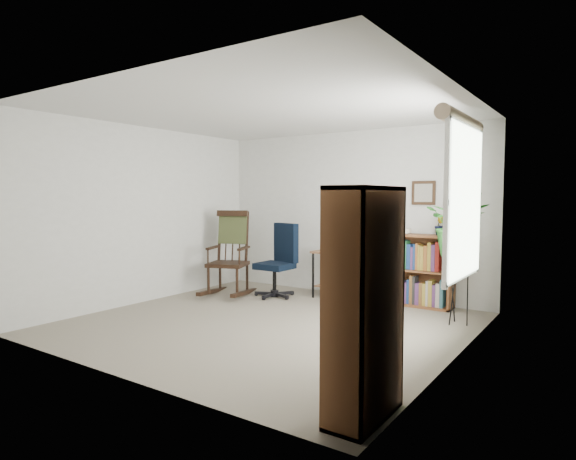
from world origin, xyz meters
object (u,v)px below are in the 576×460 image
Objects in this scene: desk at (347,275)px; rocking_chair at (228,252)px; office_chair at (275,260)px; low_bookshelf at (418,270)px; tall_bookshelf at (365,304)px.

rocking_chair is (-1.57, -0.75, 0.29)m from desk.
office_chair is 2.01m from low_bookshelf.
rocking_chair is at bearing 143.52° from tall_bookshelf.
rocking_chair is at bearing -161.18° from low_bookshelf.
rocking_chair reaches higher than low_bookshelf.
low_bookshelf is (0.99, 0.12, 0.14)m from desk.
tall_bookshelf is at bearing -61.07° from desk.
low_bookshelf is (2.56, 0.87, -0.15)m from rocking_chair.
tall_bookshelf is (2.72, -2.76, 0.22)m from office_chair.
office_chair is at bearing 2.26° from rocking_chair.
rocking_chair reaches higher than desk.
desk is at bearing -173.08° from low_bookshelf.
tall_bookshelf is at bearing -29.84° from office_chair.
rocking_chair is 1.32× the size of low_bookshelf.
desk is 0.62× the size of tall_bookshelf.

